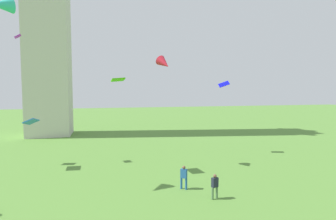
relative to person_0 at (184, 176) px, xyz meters
name	(u,v)px	position (x,y,z in m)	size (l,w,h in m)	color
person_0	(184,176)	(0.00, 0.00, 0.00)	(0.53, 0.51, 1.80)	#235693
person_3	(215,185)	(1.51, -2.23, -0.04)	(0.52, 0.38, 1.73)	#51754C
kite_flying_0	(1,5)	(-12.56, 2.50, 12.34)	(1.98, 1.84, 1.30)	#2EB9AD
kite_flying_1	(18,36)	(-13.78, 10.69, 11.77)	(0.72, 1.00, 0.39)	#B624E9
kite_flying_3	(224,84)	(8.07, 9.82, 7.20)	(1.23, 1.15, 0.85)	#090CE5
kite_flying_4	(31,122)	(-12.32, 8.39, 3.53)	(1.24, 1.55, 0.81)	blue
kite_flying_6	(164,63)	(-0.07, 5.97, 9.00)	(1.66, 1.97, 1.57)	red
kite_flying_7	(118,80)	(-4.46, 5.22, 7.38)	(1.19, 1.68, 0.34)	#44B707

